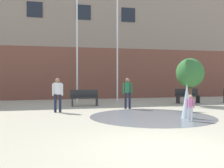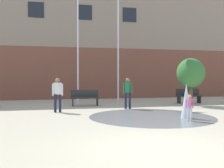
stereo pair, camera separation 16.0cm
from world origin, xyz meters
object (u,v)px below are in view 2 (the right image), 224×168
park_bench_under_right_flagpole (85,97)px  child_in_fountain (190,106)px  park_bench_near_trashcan (189,96)px  adult_in_red (58,92)px  adult_near_bench (128,91)px  flagpole_right (119,38)px  flagpole_left (78,31)px  street_tree_near_building (191,73)px

park_bench_under_right_flagpole → child_in_fountain: size_ratio=1.62×
park_bench_near_trashcan → park_bench_under_right_flagpole: bearing=-179.3°
park_bench_under_right_flagpole → adult_in_red: (-1.58, -2.55, 0.45)m
adult_near_bench → flagpole_right: (0.44, 3.66, 3.28)m
park_bench_under_right_flagpole → park_bench_near_trashcan: same height
flagpole_left → flagpole_right: (2.63, 0.00, -0.32)m
park_bench_under_right_flagpole → park_bench_near_trashcan: size_ratio=1.00×
park_bench_near_trashcan → flagpole_right: bearing=158.8°
flagpole_left → park_bench_under_right_flagpole: bearing=-83.0°
park_bench_under_right_flagpole → child_in_fountain: 6.93m
park_bench_near_trashcan → adult_near_bench: adult_near_bench is taller
adult_near_bench → child_in_fountain: bearing=-137.4°
child_in_fountain → flagpole_left: 9.42m
street_tree_near_building → flagpole_right: bearing=139.6°
adult_near_bench → flagpole_left: bearing=58.2°
adult_near_bench → park_bench_near_trashcan: bearing=-38.6°
child_in_fountain → adult_near_bench: bearing=-137.2°
flagpole_left → flagpole_right: flagpole_left is taller
child_in_fountain → street_tree_near_building: bearing=177.6°
park_bench_under_right_flagpole → flagpole_right: 4.76m
park_bench_under_right_flagpole → child_in_fountain: (3.13, -6.18, 0.10)m
park_bench_under_right_flagpole → child_in_fountain: bearing=-63.1°
adult_near_bench → flagpole_left: flagpole_left is taller
park_bench_near_trashcan → adult_in_red: adult_in_red is taller
park_bench_under_right_flagpole → adult_in_red: 3.03m
park_bench_under_right_flagpole → park_bench_near_trashcan: 6.58m
adult_in_red → child_in_fountain: bearing=-176.4°
street_tree_near_building → child_in_fountain: bearing=-119.9°
park_bench_under_right_flagpole → flagpole_left: 4.40m
park_bench_near_trashcan → flagpole_right: (-4.16, 1.61, 3.73)m
child_in_fountain → adult_near_bench: adult_near_bench is taller
child_in_fountain → street_tree_near_building: 5.77m
flagpole_left → street_tree_near_building: 7.34m
adult_in_red → flagpole_left: bearing=-66.7°
park_bench_near_trashcan → child_in_fountain: size_ratio=1.62×
park_bench_under_right_flagpole → adult_in_red: size_ratio=1.01×
flagpole_right → street_tree_near_building: (3.52, -2.99, -2.34)m
flagpole_right → street_tree_near_building: 5.18m
park_bench_near_trashcan → adult_near_bench: 5.05m
street_tree_near_building → adult_in_red: bearing=-170.5°
park_bench_under_right_flagpole → adult_near_bench: bearing=-44.7°
park_bench_under_right_flagpole → street_tree_near_building: bearing=-12.3°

